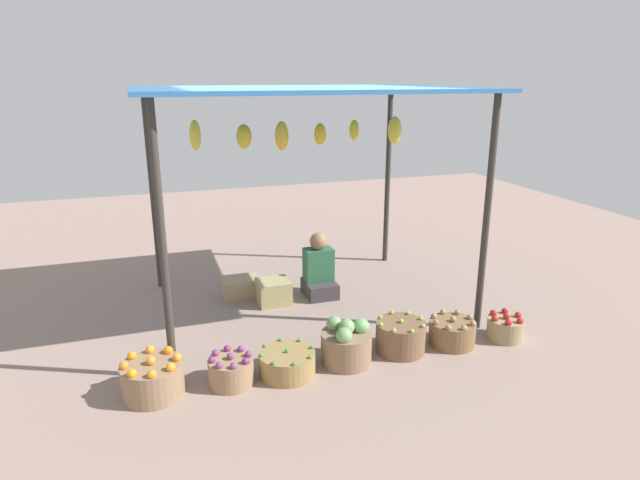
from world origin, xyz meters
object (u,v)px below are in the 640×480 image
object	(u,v)px
wooden_crate_near_vendor	(241,287)
basket_purple_onions	(231,370)
basket_cabbages	(346,344)
basket_red_apples	(505,328)
vendor_person	(319,271)
basket_green_chilies	(287,363)
basket_potatoes	(452,332)
wooden_crate_stacked_rear	(274,292)
basket_limes	(400,337)
basket_oranges	(153,378)

from	to	relation	value
wooden_crate_near_vendor	basket_purple_onions	bearing A→B (deg)	-102.88
basket_cabbages	basket_purple_onions	bearing A→B (deg)	-178.71
basket_cabbages	basket_red_apples	size ratio (longest dim) A/B	1.31
basket_cabbages	basket_red_apples	xyz separation A→B (m)	(1.70, -0.07, -0.07)
vendor_person	basket_green_chilies	xyz separation A→B (m)	(-0.85, -1.64, -0.19)
basket_potatoes	wooden_crate_stacked_rear	distance (m)	2.11
basket_green_chilies	basket_cabbages	size ratio (longest dim) A/B	1.08
vendor_person	basket_purple_onions	bearing A→B (deg)	-129.36
basket_purple_onions	vendor_person	bearing A→B (deg)	50.64
basket_limes	basket_potatoes	world-z (taller)	basket_limes
basket_oranges	basket_red_apples	xyz separation A→B (m)	(3.42, -0.08, -0.03)
basket_green_chilies	basket_potatoes	bearing A→B (deg)	0.82
basket_cabbages	wooden_crate_stacked_rear	bearing A→B (deg)	101.33
basket_purple_onions	wooden_crate_near_vendor	world-z (taller)	basket_purple_onions
vendor_person	basket_green_chilies	bearing A→B (deg)	-117.32
basket_cabbages	wooden_crate_near_vendor	world-z (taller)	basket_cabbages
basket_cabbages	basket_limes	bearing A→B (deg)	3.82
vendor_person	basket_purple_onions	world-z (taller)	vendor_person
basket_cabbages	basket_potatoes	bearing A→B (deg)	0.03
basket_potatoes	basket_limes	bearing A→B (deg)	176.05
basket_purple_onions	basket_potatoes	size ratio (longest dim) A/B	0.86
vendor_person	wooden_crate_near_vendor	distance (m)	0.97
basket_red_apples	basket_green_chilies	bearing A→B (deg)	178.86
vendor_person	wooden_crate_near_vendor	size ratio (longest dim) A/B	1.81
basket_purple_onions	basket_potatoes	distance (m)	2.20
basket_limes	basket_oranges	bearing A→B (deg)	-179.40
basket_limes	wooden_crate_stacked_rear	bearing A→B (deg)	120.43
basket_limes	basket_red_apples	xyz separation A→B (m)	(1.12, -0.11, -0.03)
basket_limes	wooden_crate_stacked_rear	size ratio (longest dim) A/B	1.30
basket_potatoes	basket_red_apples	size ratio (longest dim) A/B	1.26
basket_purple_onions	basket_cabbages	bearing A→B (deg)	1.29
basket_purple_onions	basket_potatoes	xyz separation A→B (m)	(2.20, 0.02, -0.00)
vendor_person	basket_oranges	bearing A→B (deg)	-141.17
basket_oranges	basket_green_chilies	size ratio (longest dim) A/B	1.01
basket_cabbages	wooden_crate_near_vendor	size ratio (longest dim) A/B	1.09
basket_green_chilies	basket_limes	size ratio (longest dim) A/B	1.06
basket_cabbages	vendor_person	bearing A→B (deg)	80.39
basket_green_chilies	basket_red_apples	distance (m)	2.27
basket_oranges	wooden_crate_near_vendor	xyz separation A→B (m)	(1.08, 1.87, -0.04)
wooden_crate_near_vendor	wooden_crate_stacked_rear	xyz separation A→B (m)	(0.33, -0.34, 0.03)
basket_red_apples	wooden_crate_stacked_rear	world-z (taller)	wooden_crate_stacked_rear
basket_green_chilies	wooden_crate_stacked_rear	size ratio (longest dim) A/B	1.37
basket_purple_onions	wooden_crate_stacked_rear	distance (m)	1.75
vendor_person	basket_oranges	size ratio (longest dim) A/B	1.53
wooden_crate_stacked_rear	wooden_crate_near_vendor	bearing A→B (deg)	134.12
wooden_crate_near_vendor	vendor_person	bearing A→B (deg)	-16.22
basket_potatoes	wooden_crate_near_vendor	size ratio (longest dim) A/B	1.05
basket_oranges	basket_purple_onions	distance (m)	0.65
basket_limes	basket_potatoes	size ratio (longest dim) A/B	1.06
basket_oranges	basket_potatoes	bearing A→B (deg)	-0.28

